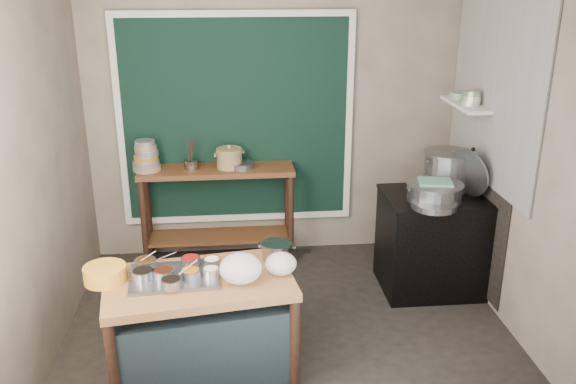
{
  "coord_description": "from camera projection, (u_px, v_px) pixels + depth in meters",
  "views": [
    {
      "loc": [
        -0.4,
        -4.19,
        2.7
      ],
      "look_at": [
        0.03,
        0.25,
        1.07
      ],
      "focal_mm": 38.0,
      "sensor_mm": 36.0,
      "label": 1
    }
  ],
  "objects": [
    {
      "name": "shelf_bowl_stack",
      "position": [
        471.0,
        98.0,
        5.14
      ],
      "size": [
        0.16,
        0.16,
        0.13
      ],
      "color": "silver",
      "rests_on": "wall_shelf"
    },
    {
      "name": "soot_patch",
      "position": [
        476.0,
        209.0,
        5.4
      ],
      "size": [
        0.01,
        1.3,
        1.3
      ],
      "primitive_type": "cube",
      "color": "black",
      "rests_on": "right_wall"
    },
    {
      "name": "green_cloth",
      "position": [
        435.0,
        182.0,
        5.04
      ],
      "size": [
        0.3,
        0.25,
        0.02
      ],
      "primitive_type": "cube",
      "rotation": [
        0.0,
        0.0,
        -0.18
      ],
      "color": "#5A9976",
      "rests_on": "steamer"
    },
    {
      "name": "yellow_basin",
      "position": [
        105.0,
        274.0,
        4.03
      ],
      "size": [
        0.31,
        0.31,
        0.11
      ],
      "primitive_type": "cylinder",
      "rotation": [
        0.0,
        0.0,
        0.11
      ],
      "color": "orange",
      "rests_on": "prep_table"
    },
    {
      "name": "floor",
      "position": [
        288.0,
        329.0,
        4.88
      ],
      "size": [
        3.5,
        3.0,
        0.02
      ],
      "primitive_type": "cube",
      "color": "#28231F",
      "rests_on": "ground"
    },
    {
      "name": "curtain_panel",
      "position": [
        236.0,
        121.0,
        5.76
      ],
      "size": [
        2.1,
        0.02,
        1.9
      ],
      "primitive_type": "cube",
      "color": "black",
      "rests_on": "back_wall"
    },
    {
      "name": "condiment_tray",
      "position": [
        175.0,
        277.0,
        4.08
      ],
      "size": [
        0.62,
        0.46,
        0.03
      ],
      "primitive_type": "cube",
      "rotation": [
        0.0,
        0.0,
        0.08
      ],
      "color": "gray",
      "rests_on": "prep_table"
    },
    {
      "name": "prep_table",
      "position": [
        201.0,
        327.0,
        4.21
      ],
      "size": [
        1.34,
        0.89,
        0.75
      ],
      "primitive_type": "cube",
      "rotation": [
        0.0,
        0.0,
        0.14
      ],
      "color": "olive",
      "rests_on": "floor"
    },
    {
      "name": "utensil_cup",
      "position": [
        192.0,
        164.0,
        5.67
      ],
      "size": [
        0.16,
        0.16,
        0.08
      ],
      "primitive_type": "cylinder",
      "rotation": [
        0.0,
        0.0,
        0.18
      ],
      "color": "gray",
      "rests_on": "back_counter"
    },
    {
      "name": "steamer",
      "position": [
        434.0,
        192.0,
        5.07
      ],
      "size": [
        0.55,
        0.55,
        0.16
      ],
      "primitive_type": null,
      "rotation": [
        0.0,
        0.0,
        0.17
      ],
      "color": "gray",
      "rests_on": "stove_top"
    },
    {
      "name": "plastic_bag_a",
      "position": [
        241.0,
        269.0,
        3.99
      ],
      "size": [
        0.34,
        0.32,
        0.21
      ],
      "primitive_type": "ellipsoid",
      "rotation": [
        0.0,
        0.0,
        0.33
      ],
      "color": "white",
      "rests_on": "prep_table"
    },
    {
      "name": "back_counter",
      "position": [
        218.0,
        215.0,
        5.86
      ],
      "size": [
        1.45,
        0.4,
        0.95
      ],
      "primitive_type": "cube",
      "color": "brown",
      "rests_on": "floor"
    },
    {
      "name": "ceramic_crock",
      "position": [
        229.0,
        159.0,
        5.67
      ],
      "size": [
        0.32,
        0.32,
        0.17
      ],
      "primitive_type": null,
      "rotation": [
        0.0,
        0.0,
        0.34
      ],
      "color": "olive",
      "rests_on": "back_counter"
    },
    {
      "name": "wall_shelf",
      "position": [
        466.0,
        104.0,
        5.27
      ],
      "size": [
        0.22,
        0.7,
        0.03
      ],
      "primitive_type": "cube",
      "color": "beige",
      "rests_on": "right_wall"
    },
    {
      "name": "shelf_bowl_green",
      "position": [
        459.0,
        96.0,
        5.42
      ],
      "size": [
        0.15,
        0.15,
        0.05
      ],
      "primitive_type": "cylinder",
      "rotation": [
        0.0,
        0.0,
        -0.01
      ],
      "color": "gray",
      "rests_on": "wall_shelf"
    },
    {
      "name": "stove_top",
      "position": [
        438.0,
        197.0,
        5.22
      ],
      "size": [
        0.92,
        0.69,
        0.03
      ],
      "primitive_type": "cube",
      "color": "black",
      "rests_on": "stove_block"
    },
    {
      "name": "plastic_bag_b",
      "position": [
        281.0,
        264.0,
        4.11
      ],
      "size": [
        0.24,
        0.21,
        0.16
      ],
      "primitive_type": "ellipsoid",
      "rotation": [
        0.0,
        0.0,
        -0.13
      ],
      "color": "white",
      "rests_on": "prep_table"
    },
    {
      "name": "curtain_frame",
      "position": [
        236.0,
        121.0,
        5.75
      ],
      "size": [
        2.22,
        0.03,
        2.02
      ],
      "primitive_type": null,
      "color": "beige",
      "rests_on": "back_wall"
    },
    {
      "name": "shallow_pan",
      "position": [
        434.0,
        205.0,
        4.93
      ],
      "size": [
        0.44,
        0.44,
        0.05
      ],
      "primitive_type": "cylinder",
      "rotation": [
        0.0,
        0.0,
        0.23
      ],
      "color": "gray",
      "rests_on": "stove_top"
    },
    {
      "name": "tile_panel",
      "position": [
        495.0,
        81.0,
        4.91
      ],
      "size": [
        0.02,
        1.7,
        1.7
      ],
      "primitive_type": "cube",
      "color": "#B2B2AA",
      "rests_on": "right_wall"
    },
    {
      "name": "bowl_stack",
      "position": [
        146.0,
        157.0,
        5.59
      ],
      "size": [
        0.26,
        0.26,
        0.29
      ],
      "color": "tan",
      "rests_on": "back_counter"
    },
    {
      "name": "right_wall",
      "position": [
        522.0,
        154.0,
        4.56
      ],
      "size": [
        0.02,
        3.0,
        2.8
      ],
      "primitive_type": "cube",
      "color": "gray",
      "rests_on": "floor"
    },
    {
      "name": "left_wall",
      "position": [
        37.0,
        168.0,
        4.24
      ],
      "size": [
        0.02,
        3.0,
        2.8
      ],
      "primitive_type": "cube",
      "color": "gray",
      "rests_on": "floor"
    },
    {
      "name": "back_wall",
      "position": [
        273.0,
        114.0,
        5.81
      ],
      "size": [
        3.5,
        0.02,
        2.8
      ],
      "primitive_type": "cube",
      "color": "gray",
      "rests_on": "floor"
    },
    {
      "name": "saucepan",
      "position": [
        277.0,
        251.0,
        4.34
      ],
      "size": [
        0.27,
        0.27,
        0.12
      ],
      "primitive_type": null,
      "rotation": [
        0.0,
        0.0,
        -0.21
      ],
      "color": "gray",
      "rests_on": "prep_table"
    },
    {
      "name": "stock_pot",
      "position": [
        447.0,
        170.0,
        5.32
      ],
      "size": [
        0.54,
        0.54,
        0.34
      ],
      "primitive_type": null,
      "rotation": [
        0.0,
        0.0,
        0.31
      ],
      "color": "gray",
      "rests_on": "stove_top"
    },
    {
      "name": "pot_lid",
      "position": [
        468.0,
        172.0,
        5.12
      ],
      "size": [
        0.28,
        0.44,
        0.43
      ],
      "primitive_type": "cylinder",
      "rotation": [
        0.0,
        1.36,
        0.43
      ],
      "color": "gray",
      "rests_on": "stove_top"
    },
    {
      "name": "condiment_bowls",
      "position": [
        173.0,
        270.0,
        4.08
      ],
      "size": [
        0.59,
        0.44,
        0.06
      ],
      "color": "gray",
      "rests_on": "condiment_tray"
    },
    {
      "name": "wide_bowl",
      "position": [
        242.0,
        165.0,
        5.68
      ],
      "size": [
        0.27,
        0.27,
        0.06
      ],
      "primitive_type": "cylinder",
      "rotation": [
        0.0,
        0.0,
        -0.23
      ],
      "color": "gray",
      "rests_on": "back_counter"
    },
    {
      "name": "stove_block",
      "position": [
        434.0,
        244.0,
        5.37
      ],
      "size": [
        0.9,
        0.68,
        0.85
      ],
      "primitive_type": "cube",
      "color": "black",
      "rests_on": "floor"
    }
  ]
}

